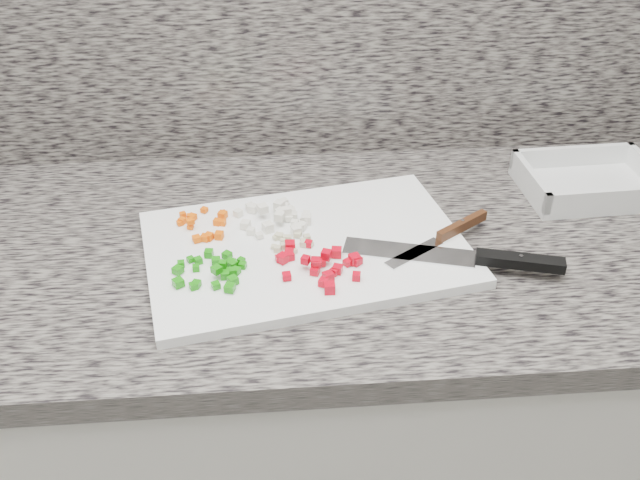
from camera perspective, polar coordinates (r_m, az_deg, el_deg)
The scene contains 11 objects.
cabinet at distance 1.45m, azimuth -1.50°, elevation -15.52°, with size 3.92×0.62×0.86m, color beige.
countertop at distance 1.14m, azimuth -1.84°, elevation -0.79°, with size 3.96×0.64×0.04m, color slate.
cutting_board at distance 1.10m, azimuth -1.13°, elevation -0.67°, with size 0.48×0.32×0.02m, color white.
carrot_pile at distance 1.14m, azimuth -9.20°, elevation 1.21°, with size 0.08×0.10×0.02m.
onion_pile at distance 1.14m, azimuth -3.25°, elevation 1.90°, with size 0.13×0.11×0.02m.
green_pepper_pile at distance 1.04m, azimuth -8.47°, elevation -2.40°, with size 0.11×0.10×0.02m.
red_pepper_pile at distance 1.04m, azimuth -0.00°, elevation -1.87°, with size 0.13×0.13×0.02m.
garlic_pile at distance 1.09m, azimuth -2.38°, elevation -0.07°, with size 0.07×0.06×0.01m.
chef_knife at distance 1.08m, azimuth 12.77°, elevation -1.42°, with size 0.32×0.12×0.02m.
paring_knife at distance 1.12m, azimuth 10.38°, elevation 0.61°, with size 0.18×0.13×0.02m.
tray at distance 1.33m, azimuth 20.72°, elevation 4.26°, with size 0.24×0.18×0.05m.
Camera 1 is at (-0.04, 0.51, 1.54)m, focal length 40.00 mm.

